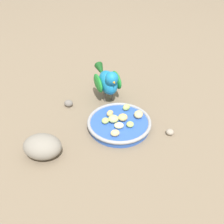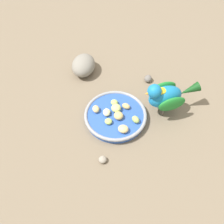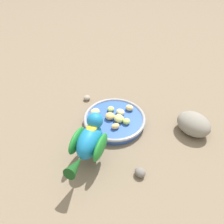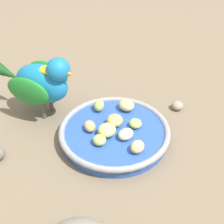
# 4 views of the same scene
# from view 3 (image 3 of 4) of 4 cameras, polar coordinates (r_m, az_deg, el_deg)

# --- Properties ---
(ground_plane) EXTENTS (4.00, 4.00, 0.00)m
(ground_plane) POSITION_cam_3_polar(r_m,az_deg,el_deg) (0.78, 2.60, -3.39)
(ground_plane) COLOR #756651
(feeding_bowl) EXTENTS (0.21, 0.21, 0.03)m
(feeding_bowl) POSITION_cam_3_polar(r_m,az_deg,el_deg) (0.78, 0.87, -1.93)
(feeding_bowl) COLOR #2D56B7
(feeding_bowl) RESTS_ON ground_plane
(apple_piece_0) EXTENTS (0.03, 0.03, 0.02)m
(apple_piece_0) POSITION_cam_3_polar(r_m,az_deg,el_deg) (0.77, -0.26, -1.01)
(apple_piece_0) COLOR tan
(apple_piece_0) RESTS_ON feeding_bowl
(apple_piece_1) EXTENTS (0.03, 0.03, 0.02)m
(apple_piece_1) POSITION_cam_3_polar(r_m,az_deg,el_deg) (0.75, 3.80, -2.30)
(apple_piece_1) COLOR #B2CC66
(apple_piece_1) RESTS_ON feeding_bowl
(apple_piece_2) EXTENTS (0.04, 0.04, 0.02)m
(apple_piece_2) POSITION_cam_3_polar(r_m,az_deg,el_deg) (0.78, 2.28, -0.00)
(apple_piece_2) COLOR beige
(apple_piece_2) RESTS_ON feeding_bowl
(apple_piece_3) EXTENTS (0.03, 0.03, 0.02)m
(apple_piece_3) POSITION_cam_3_polar(r_m,az_deg,el_deg) (0.80, -0.06, 0.73)
(apple_piece_3) COLOR #B2CC66
(apple_piece_3) RESTS_ON feeding_bowl
(apple_piece_4) EXTENTS (0.03, 0.03, 0.02)m
(apple_piece_4) POSITION_cam_3_polar(r_m,az_deg,el_deg) (0.80, 4.52, 1.03)
(apple_piece_4) COLOR #E5C67F
(apple_piece_4) RESTS_ON feeding_bowl
(apple_piece_5) EXTENTS (0.04, 0.04, 0.02)m
(apple_piece_5) POSITION_cam_3_polar(r_m,az_deg,el_deg) (0.78, -3.91, -0.01)
(apple_piece_5) COLOR #E5C67F
(apple_piece_5) RESTS_ON feeding_bowl
(apple_piece_6) EXTENTS (0.02, 0.03, 0.02)m
(apple_piece_6) POSITION_cam_3_polar(r_m,az_deg,el_deg) (0.74, -3.73, -2.80)
(apple_piece_6) COLOR #B2CC66
(apple_piece_6) RESTS_ON feeding_bowl
(apple_piece_7) EXTENTS (0.05, 0.05, 0.02)m
(apple_piece_7) POSITION_cam_3_polar(r_m,az_deg,el_deg) (0.75, 1.93, -1.77)
(apple_piece_7) COLOR #C6D17A
(apple_piece_7) RESTS_ON feeding_bowl
(apple_piece_8) EXTENTS (0.03, 0.03, 0.02)m
(apple_piece_8) POSITION_cam_3_polar(r_m,az_deg,el_deg) (0.73, 1.08, -3.49)
(apple_piece_8) COLOR tan
(apple_piece_8) RESTS_ON feeding_bowl
(parrot) EXTENTS (0.19, 0.11, 0.14)m
(parrot) POSITION_cam_3_polar(r_m,az_deg,el_deg) (0.63, -5.31, -7.13)
(parrot) COLOR #59544C
(parrot) RESTS_ON ground_plane
(rock_large) EXTENTS (0.14, 0.14, 0.07)m
(rock_large) POSITION_cam_3_polar(r_m,az_deg,el_deg) (0.78, 19.51, -2.77)
(rock_large) COLOR gray
(rock_large) RESTS_ON ground_plane
(pebble_0) EXTENTS (0.03, 0.03, 0.02)m
(pebble_0) POSITION_cam_3_polar(r_m,az_deg,el_deg) (0.88, -5.92, 3.44)
(pebble_0) COLOR gray
(pebble_0) RESTS_ON ground_plane
(pebble_1) EXTENTS (0.04, 0.04, 0.02)m
(pebble_1) POSITION_cam_3_polar(r_m,az_deg,el_deg) (0.65, 7.14, -14.41)
(pebble_1) COLOR slate
(pebble_1) RESTS_ON ground_plane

